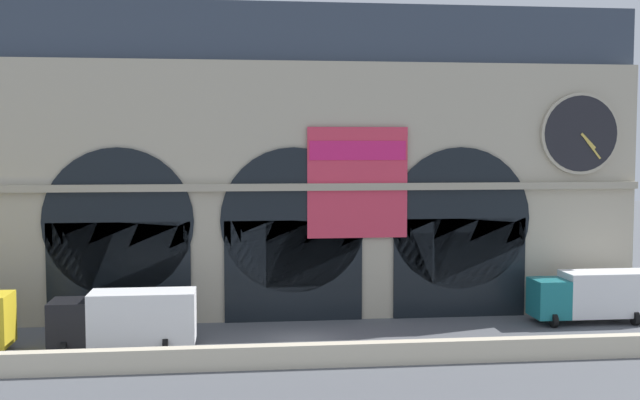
{
  "coord_description": "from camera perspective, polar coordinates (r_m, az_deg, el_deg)",
  "views": [
    {
      "loc": [
        -3.57,
        -41.2,
        10.78
      ],
      "look_at": [
        1.63,
        5.0,
        7.47
      ],
      "focal_mm": 42.72,
      "sensor_mm": 36.0,
      "label": 1
    }
  ],
  "objects": [
    {
      "name": "station_building",
      "position": [
        48.4,
        -2.14,
        2.5
      ],
      "size": [
        43.99,
        4.51,
        19.55
      ],
      "color": "#B2A891",
      "rests_on": "ground"
    },
    {
      "name": "quay_parapet_wall",
      "position": [
        37.92,
        -0.8,
        -11.56
      ],
      "size": [
        90.0,
        0.7,
        1.13
      ],
      "primitive_type": "cube",
      "color": "beige",
      "rests_on": "ground"
    },
    {
      "name": "box_truck_midwest",
      "position": [
        41.89,
        -14.35,
        -8.57
      ],
      "size": [
        7.5,
        2.91,
        3.12
      ],
      "color": "black",
      "rests_on": "ground"
    },
    {
      "name": "ground_plane",
      "position": [
        42.74,
        -1.45,
        -10.54
      ],
      "size": [
        200.0,
        200.0,
        0.0
      ],
      "primitive_type": "plane",
      "color": "#54565B"
    },
    {
      "name": "box_truck_east",
      "position": [
        49.69,
        19.81,
        -6.7
      ],
      "size": [
        7.5,
        2.91,
        3.12
      ],
      "color": "#19727A",
      "rests_on": "ground"
    }
  ]
}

